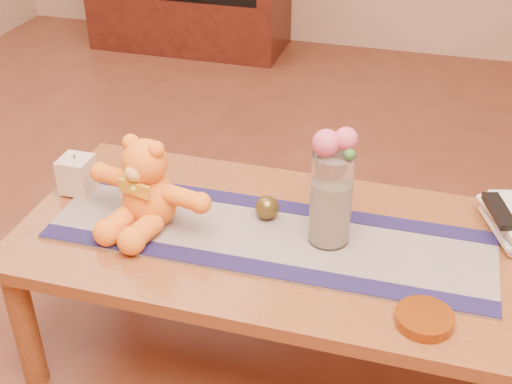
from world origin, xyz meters
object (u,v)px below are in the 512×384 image
(pillar_candle, at_px, (77,174))
(bronze_ball, at_px, (267,208))
(teddy_bear, at_px, (148,183))
(book_bottom, at_px, (493,231))
(tv_remote, at_px, (499,211))
(glass_vase, at_px, (331,199))
(amber_dish, at_px, (424,319))

(pillar_candle, relative_size, bronze_ball, 1.59)
(teddy_bear, bearing_deg, book_bottom, 24.56)
(pillar_candle, height_order, tv_remote, pillar_candle)
(bronze_ball, height_order, book_bottom, bronze_ball)
(pillar_candle, relative_size, glass_vase, 0.41)
(pillar_candle, height_order, bronze_ball, pillar_candle)
(glass_vase, height_order, tv_remote, glass_vase)
(teddy_bear, bearing_deg, amber_dish, -2.76)
(teddy_bear, bearing_deg, tv_remote, 23.95)
(pillar_candle, distance_m, bronze_ball, 0.58)
(amber_dish, bearing_deg, glass_vase, 137.34)
(glass_vase, distance_m, amber_dish, 0.39)
(teddy_bear, height_order, bronze_ball, teddy_bear)
(tv_remote, bearing_deg, bronze_ball, 171.05)
(pillar_candle, bearing_deg, book_bottom, 5.55)
(bronze_ball, height_order, amber_dish, bronze_ball)
(teddy_bear, relative_size, bronze_ball, 5.36)
(bronze_ball, distance_m, book_bottom, 0.62)
(teddy_bear, distance_m, tv_remote, 0.94)
(bronze_ball, distance_m, amber_dish, 0.55)
(teddy_bear, relative_size, book_bottom, 1.62)
(teddy_bear, distance_m, book_bottom, 0.95)
(tv_remote, bearing_deg, pillar_candle, 167.52)
(teddy_bear, height_order, glass_vase, glass_vase)
(tv_remote, relative_size, amber_dish, 1.19)
(glass_vase, xyz_separation_m, bronze_ball, (-0.19, 0.05, -0.10))
(pillar_candle, height_order, glass_vase, glass_vase)
(pillar_candle, height_order, amber_dish, pillar_candle)
(bronze_ball, bearing_deg, teddy_bear, -162.14)
(glass_vase, distance_m, bronze_ball, 0.22)
(tv_remote, height_order, amber_dish, tv_remote)
(tv_remote, xyz_separation_m, amber_dish, (-0.16, -0.40, -0.07))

